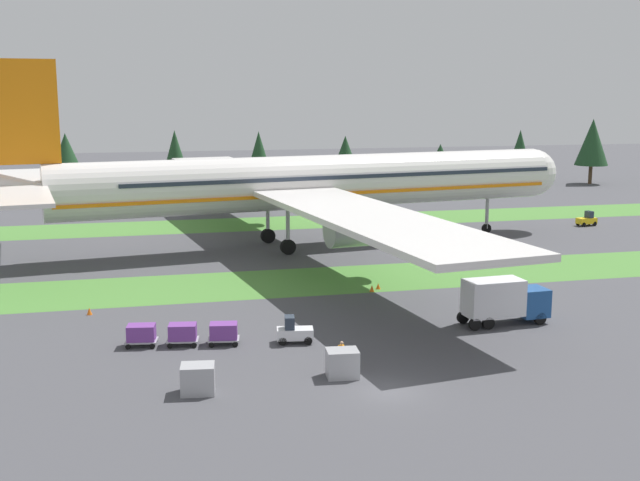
{
  "coord_description": "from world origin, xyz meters",
  "views": [
    {
      "loc": [
        -14.51,
        -43.59,
        17.83
      ],
      "look_at": [
        2.41,
        28.31,
        4.0
      ],
      "focal_mm": 44.94,
      "sensor_mm": 36.0,
      "label": 1
    }
  ],
  "objects_px": {
    "baggage_tug": "(294,332)",
    "taxiway_marker_0": "(89,311)",
    "ground_crew_marshaller": "(342,353)",
    "pushback_tractor": "(587,220)",
    "taxiway_marker_1": "(372,288)",
    "taxiway_marker_2": "(378,286)",
    "cargo_dolly_third": "(141,334)",
    "catering_truck": "(504,299)",
    "cargo_dolly_second": "(183,333)",
    "airliner": "(294,183)",
    "uld_container_0": "(198,379)",
    "uld_container_1": "(342,363)",
    "cargo_dolly_lead": "(224,332)"
  },
  "relations": [
    {
      "from": "baggage_tug",
      "to": "taxiway_marker_0",
      "type": "distance_m",
      "value": 18.34
    },
    {
      "from": "ground_crew_marshaller",
      "to": "pushback_tractor",
      "type": "bearing_deg",
      "value": 90.09
    },
    {
      "from": "taxiway_marker_1",
      "to": "taxiway_marker_2",
      "type": "xyz_separation_m",
      "value": [
        0.84,
        0.79,
        -0.04
      ]
    },
    {
      "from": "cargo_dolly_third",
      "to": "catering_truck",
      "type": "relative_size",
      "value": 0.34
    },
    {
      "from": "cargo_dolly_second",
      "to": "taxiway_marker_1",
      "type": "distance_m",
      "value": 21.2
    },
    {
      "from": "airliner",
      "to": "uld_container_0",
      "type": "bearing_deg",
      "value": -26.59
    },
    {
      "from": "cargo_dolly_third",
      "to": "ground_crew_marshaller",
      "type": "xyz_separation_m",
      "value": [
        12.72,
        -7.42,
        0.03
      ]
    },
    {
      "from": "uld_container_1",
      "to": "baggage_tug",
      "type": "bearing_deg",
      "value": 102.03
    },
    {
      "from": "cargo_dolly_second",
      "to": "taxiway_marker_1",
      "type": "bearing_deg",
      "value": 132.86
    },
    {
      "from": "catering_truck",
      "to": "pushback_tractor",
      "type": "bearing_deg",
      "value": 138.11
    },
    {
      "from": "airliner",
      "to": "uld_container_0",
      "type": "height_order",
      "value": "airliner"
    },
    {
      "from": "taxiway_marker_2",
      "to": "pushback_tractor",
      "type": "bearing_deg",
      "value": 35.58
    },
    {
      "from": "cargo_dolly_lead",
      "to": "taxiway_marker_2",
      "type": "height_order",
      "value": "cargo_dolly_lead"
    },
    {
      "from": "baggage_tug",
      "to": "airliner",
      "type": "bearing_deg",
      "value": 177.72
    },
    {
      "from": "cargo_dolly_third",
      "to": "taxiway_marker_2",
      "type": "relative_size",
      "value": 4.51
    },
    {
      "from": "airliner",
      "to": "taxiway_marker_1",
      "type": "distance_m",
      "value": 23.33
    },
    {
      "from": "ground_crew_marshaller",
      "to": "taxiway_marker_0",
      "type": "xyz_separation_m",
      "value": [
        -16.72,
        16.69,
        -0.65
      ]
    },
    {
      "from": "uld_container_1",
      "to": "catering_truck",
      "type": "bearing_deg",
      "value": 29.2
    },
    {
      "from": "catering_truck",
      "to": "taxiway_marker_2",
      "type": "bearing_deg",
      "value": -157.99
    },
    {
      "from": "uld_container_0",
      "to": "taxiway_marker_2",
      "type": "bearing_deg",
      "value": 50.5
    },
    {
      "from": "baggage_tug",
      "to": "uld_container_0",
      "type": "distance_m",
      "value": 11.17
    },
    {
      "from": "catering_truck",
      "to": "cargo_dolly_third",
      "type": "bearing_deg",
      "value": -95.08
    },
    {
      "from": "cargo_dolly_lead",
      "to": "uld_container_1",
      "type": "distance_m",
      "value": 10.6
    },
    {
      "from": "uld_container_0",
      "to": "cargo_dolly_third",
      "type": "bearing_deg",
      "value": 107.56
    },
    {
      "from": "ground_crew_marshaller",
      "to": "uld_container_0",
      "type": "height_order",
      "value": "uld_container_0"
    },
    {
      "from": "catering_truck",
      "to": "taxiway_marker_1",
      "type": "distance_m",
      "value": 14.04
    },
    {
      "from": "cargo_dolly_lead",
      "to": "uld_container_1",
      "type": "bearing_deg",
      "value": 47.39
    },
    {
      "from": "ground_crew_marshaller",
      "to": "taxiway_marker_2",
      "type": "relative_size",
      "value": 3.26
    },
    {
      "from": "cargo_dolly_second",
      "to": "uld_container_0",
      "type": "xyz_separation_m",
      "value": [
        0.29,
        -9.5,
        -0.04
      ]
    },
    {
      "from": "uld_container_0",
      "to": "airliner",
      "type": "bearing_deg",
      "value": 71.35
    },
    {
      "from": "pushback_tractor",
      "to": "ground_crew_marshaller",
      "type": "distance_m",
      "value": 65.67
    },
    {
      "from": "cargo_dolly_lead",
      "to": "taxiway_marker_1",
      "type": "xyz_separation_m",
      "value": [
        14.77,
        12.23,
        -0.62
      ]
    },
    {
      "from": "pushback_tractor",
      "to": "ground_crew_marshaller",
      "type": "xyz_separation_m",
      "value": [
        -46.35,
        -46.52,
        0.13
      ]
    },
    {
      "from": "ground_crew_marshaller",
      "to": "taxiway_marker_0",
      "type": "relative_size",
      "value": 2.95
    },
    {
      "from": "uld_container_1",
      "to": "taxiway_marker_0",
      "type": "bearing_deg",
      "value": 131.35
    },
    {
      "from": "cargo_dolly_third",
      "to": "uld_container_1",
      "type": "relative_size",
      "value": 1.21
    },
    {
      "from": "taxiway_marker_0",
      "to": "baggage_tug",
      "type": "bearing_deg",
      "value": -36.79
    },
    {
      "from": "airliner",
      "to": "baggage_tug",
      "type": "bearing_deg",
      "value": -19.36
    },
    {
      "from": "ground_crew_marshaller",
      "to": "airliner",
      "type": "bearing_deg",
      "value": 127.93
    },
    {
      "from": "cargo_dolly_third",
      "to": "taxiway_marker_1",
      "type": "distance_m",
      "value": 23.41
    },
    {
      "from": "cargo_dolly_third",
      "to": "pushback_tractor",
      "type": "xyz_separation_m",
      "value": [
        59.07,
        39.1,
        -0.1
      ]
    },
    {
      "from": "airliner",
      "to": "taxiway_marker_2",
      "type": "distance_m",
      "value": 22.72
    },
    {
      "from": "uld_container_0",
      "to": "taxiway_marker_2",
      "type": "distance_m",
      "value": 28.59
    },
    {
      "from": "cargo_dolly_second",
      "to": "taxiway_marker_2",
      "type": "xyz_separation_m",
      "value": [
        18.47,
        12.56,
        -0.65
      ]
    },
    {
      "from": "airliner",
      "to": "cargo_dolly_third",
      "type": "height_order",
      "value": "airliner"
    },
    {
      "from": "cargo_dolly_second",
      "to": "uld_container_1",
      "type": "xyz_separation_m",
      "value": [
        9.43,
        -8.79,
        -0.04
      ]
    },
    {
      "from": "ground_crew_marshaller",
      "to": "baggage_tug",
      "type": "bearing_deg",
      "value": 154.63
    },
    {
      "from": "uld_container_1",
      "to": "taxiway_marker_1",
      "type": "xyz_separation_m",
      "value": [
        8.2,
        20.56,
        -0.58
      ]
    },
    {
      "from": "cargo_dolly_second",
      "to": "uld_container_0",
      "type": "distance_m",
      "value": 9.51
    },
    {
      "from": "ground_crew_marshaller",
      "to": "taxiway_marker_1",
      "type": "height_order",
      "value": "ground_crew_marshaller"
    }
  ]
}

